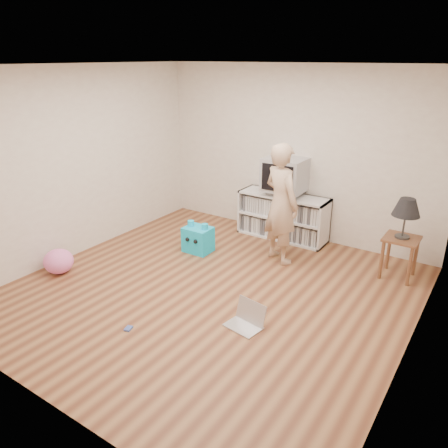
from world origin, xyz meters
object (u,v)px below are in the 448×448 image
media_unit (283,216)px  plush_blue (198,239)px  side_table (400,247)px  plush_pink (59,261)px  dvd_deck (284,193)px  crt_tv (285,174)px  person (281,204)px  table_lamp (407,208)px  laptop (247,319)px

media_unit → plush_blue: 1.43m
side_table → plush_blue: size_ratio=1.21×
media_unit → plush_pink: bearing=-124.7°
dvd_deck → plush_pink: dvd_deck is taller
crt_tv → plush_pink: bearing=-124.9°
side_table → dvd_deck: bearing=168.6°
plush_blue → person: bearing=18.6°
dvd_deck → table_lamp: (1.84, -0.37, 0.21)m
table_lamp → person: (-1.51, -0.40, -0.11)m
side_table → laptop: size_ratio=1.33×
media_unit → dvd_deck: dvd_deck is taller
dvd_deck → table_lamp: bearing=-11.4°
table_lamp → media_unit: bearing=168.1°
plush_pink → plush_blue: bearing=54.3°
media_unit → person: 0.98m
dvd_deck → laptop: size_ratio=1.09×
plush_blue → plush_pink: size_ratio=1.18×
dvd_deck → person: person is taller
table_lamp → plush_blue: (-2.62, -0.80, -0.75)m
laptop → plush_pink: (-2.69, -0.34, 0.09)m
crt_tv → person: 0.86m
dvd_deck → laptop: dvd_deck is taller
side_table → laptop: (-1.05, -2.02, -0.35)m
laptop → media_unit: bearing=117.3°
crt_tv → person: person is taller
dvd_deck → plush_blue: bearing=-123.8°
table_lamp → plush_blue: bearing=-163.1°
plush_pink → media_unit: bearing=55.3°
media_unit → crt_tv: size_ratio=2.33×
table_lamp → person: bearing=-165.1°
side_table → laptop: 2.31m
dvd_deck → crt_tv: 0.29m
table_lamp → person: size_ratio=0.31×
media_unit → table_lamp: bearing=-11.9°
table_lamp → plush_pink: bearing=-147.8°
media_unit → table_lamp: 1.97m
crt_tv → plush_blue: bearing=-123.9°
side_table → person: person is taller
side_table → plush_pink: side_table is taller
crt_tv → table_lamp: 1.88m
person → plush_blue: size_ratio=3.65×
table_lamp → plush_blue: 2.84m
media_unit → plush_pink: 3.35m
crt_tv → side_table: (1.84, -0.37, -0.60)m
plush_pink → laptop: bearing=7.1°
table_lamp → plush_pink: size_ratio=1.34×
side_table → plush_pink: bearing=-147.8°
media_unit → laptop: 2.55m
side_table → laptop: bearing=-117.5°
dvd_deck → plush_blue: (-0.78, -1.17, -0.54)m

